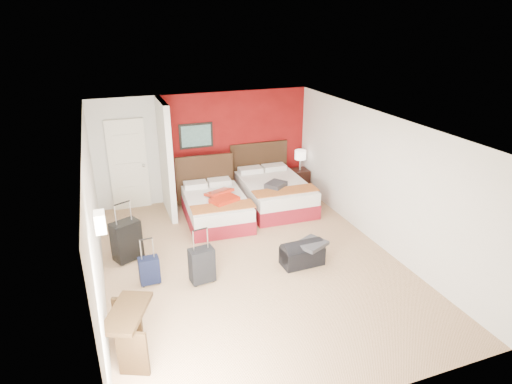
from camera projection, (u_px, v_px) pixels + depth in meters
name	position (u px, v px, depth m)	size (l,w,h in m)	color
ground	(252.00, 262.00, 7.76)	(6.50, 6.50, 0.00)	tan
room_walls	(155.00, 180.00, 8.07)	(5.02, 6.52, 2.50)	silver
red_accent_panel	(236.00, 144.00, 10.33)	(3.50, 0.04, 2.50)	maroon
partition_wall	(166.00, 159.00, 9.23)	(0.12, 1.20, 2.50)	silver
entry_door	(128.00, 165.00, 9.59)	(0.82, 0.06, 2.05)	silver
bed_left	(216.00, 209.00, 9.25)	(1.25, 1.79, 0.54)	silver
bed_right	(275.00, 194.00, 9.94)	(1.39, 1.98, 0.59)	white
red_suitcase_open	(222.00, 196.00, 9.07)	(0.55, 0.76, 0.10)	red
jacket_bundle	(276.00, 185.00, 9.51)	(0.44, 0.35, 0.11)	#333338
nightstand	(299.00, 180.00, 10.81)	(0.40, 0.40, 0.56)	black
table_lamp	(300.00, 160.00, 10.61)	(0.28, 0.28, 0.49)	white
suitcase_black	(127.00, 242.00, 7.72)	(0.48, 0.30, 0.72)	black
suitcase_charcoal	(202.00, 266.00, 7.09)	(0.40, 0.24, 0.58)	black
suitcase_navy	(150.00, 272.00, 7.07)	(0.32, 0.20, 0.45)	black
duffel_bag	(302.00, 255.00, 7.64)	(0.73, 0.39, 0.37)	black
jacket_draped	(312.00, 244.00, 7.57)	(0.49, 0.41, 0.07)	#37373C
desk	(130.00, 333.00, 5.53)	(0.42, 0.83, 0.70)	#301F10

